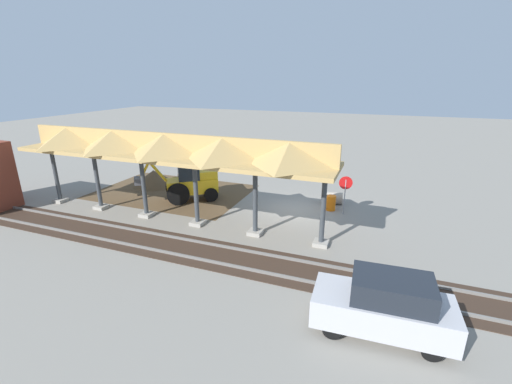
{
  "coord_description": "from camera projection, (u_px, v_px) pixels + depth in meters",
  "views": [
    {
      "loc": [
        -4.63,
        18.82,
        7.64
      ],
      "look_at": [
        1.77,
        2.09,
        1.6
      ],
      "focal_mm": 24.0,
      "sensor_mm": 36.0,
      "label": 1
    }
  ],
  "objects": [
    {
      "name": "stop_sign",
      "position": [
        345.0,
        187.0,
        19.52
      ],
      "size": [
        0.75,
        0.19,
        2.3
      ],
      "color": "gray",
      "rests_on": "ground"
    },
    {
      "name": "dirt_mound",
      "position": [
        155.0,
        185.0,
        25.47
      ],
      "size": [
        6.36,
        6.36,
        2.27
      ],
      "primitive_type": "cone",
      "color": "brown",
      "rests_on": "ground"
    },
    {
      "name": "dirt_work_zone",
      "position": [
        173.0,
        192.0,
        23.95
      ],
      "size": [
        10.34,
        7.0,
        0.01
      ],
      "primitive_type": "cube",
      "color": "brown",
      "rests_on": "ground"
    },
    {
      "name": "concrete_pipe",
      "position": [
        332.0,
        198.0,
        21.65
      ],
      "size": [
        1.36,
        0.92,
        0.74
      ],
      "color": "#9E9384",
      "rests_on": "ground"
    },
    {
      "name": "backhoe",
      "position": [
        190.0,
        181.0,
        21.99
      ],
      "size": [
        4.72,
        4.01,
        2.82
      ],
      "color": "yellow",
      "rests_on": "ground"
    },
    {
      "name": "ground_plane",
      "position": [
        296.0,
        210.0,
        20.67
      ],
      "size": [
        120.0,
        120.0,
        0.0
      ],
      "primitive_type": "plane",
      "color": "gray"
    },
    {
      "name": "distant_parked_car",
      "position": [
        384.0,
        306.0,
        10.48
      ],
      "size": [
        4.28,
        1.95,
        1.98
      ],
      "color": "#B7B7BC",
      "rests_on": "ground"
    },
    {
      "name": "rail_tracks",
      "position": [
        257.0,
        262.0,
        14.77
      ],
      "size": [
        60.0,
        2.58,
        0.15
      ],
      "color": "slate",
      "rests_on": "ground"
    },
    {
      "name": "platform_canopy",
      "position": [
        165.0,
        147.0,
        17.88
      ],
      "size": [
        18.02,
        3.2,
        4.9
      ],
      "color": "#9E998E",
      "rests_on": "ground"
    },
    {
      "name": "traffic_barrel",
      "position": [
        331.0,
        203.0,
        20.55
      ],
      "size": [
        0.56,
        0.56,
        0.9
      ],
      "primitive_type": "cylinder",
      "color": "orange",
      "rests_on": "ground"
    }
  ]
}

